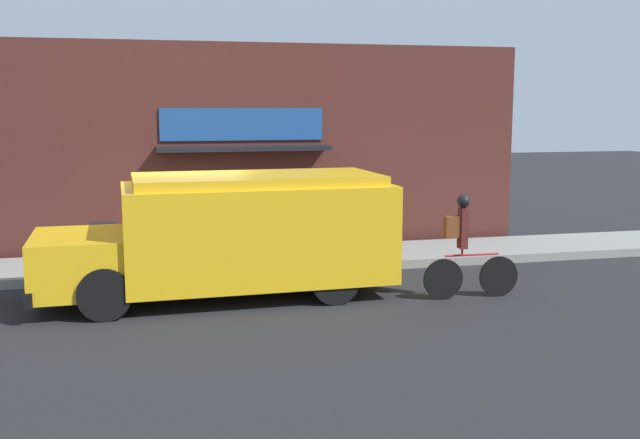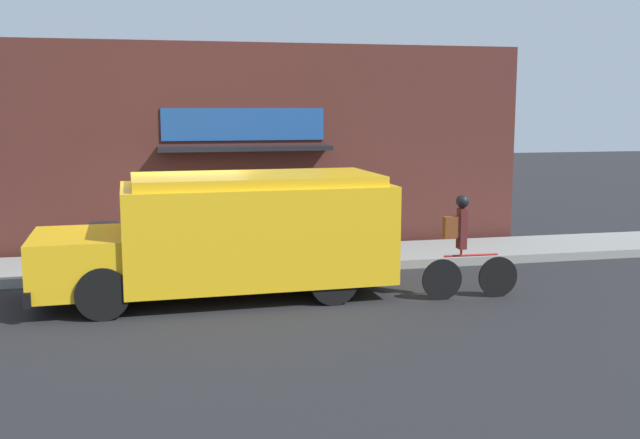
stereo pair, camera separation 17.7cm
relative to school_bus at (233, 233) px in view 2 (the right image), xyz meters
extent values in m
plane|color=#232326|center=(-0.87, 1.40, -1.10)|extent=(70.00, 70.00, 0.00)
cube|color=gray|center=(-0.87, 2.45, -1.01)|extent=(28.00, 2.11, 0.18)
cube|color=#4C231E|center=(-0.87, 3.83, 1.21)|extent=(15.94, 0.18, 4.61)
cube|color=#1E4C93|center=(0.68, 3.72, 1.76)|extent=(3.53, 0.05, 0.70)
cube|color=black|center=(0.68, 3.43, 1.25)|extent=(3.71, 0.61, 0.10)
cube|color=yellow|center=(0.40, 0.01, 0.01)|extent=(4.53, 2.30, 1.64)
cube|color=yellow|center=(-2.54, -0.08, -0.36)|extent=(1.49, 2.04, 0.90)
cube|color=yellow|center=(0.40, 0.01, 0.92)|extent=(4.16, 2.12, 0.16)
cube|color=black|center=(-3.22, -0.10, -0.71)|extent=(0.18, 2.13, 0.24)
cube|color=red|center=(-0.86, 1.31, 0.10)|extent=(0.04, 0.44, 0.44)
cylinder|color=black|center=(-2.17, 0.86, -0.69)|extent=(0.83, 0.28, 0.82)
cylinder|color=black|center=(-2.11, -0.99, -0.69)|extent=(0.83, 0.28, 0.82)
cylinder|color=black|center=(1.49, 0.97, -0.69)|extent=(0.83, 0.28, 0.82)
cylinder|color=black|center=(1.54, -0.88, -0.69)|extent=(0.83, 0.28, 0.82)
cylinder|color=black|center=(4.41, -1.06, -0.75)|extent=(0.70, 0.05, 0.70)
cylinder|color=black|center=(3.40, -1.04, -0.75)|extent=(0.70, 0.05, 0.70)
cylinder|color=red|center=(3.91, -1.05, -0.35)|extent=(0.96, 0.05, 0.04)
cylinder|color=red|center=(3.73, -1.04, -0.29)|extent=(0.04, 0.04, 0.12)
cube|color=#561E1E|center=(3.73, -1.04, 0.11)|extent=(0.12, 0.20, 0.68)
sphere|color=black|center=(3.73, -1.04, 0.57)|extent=(0.22, 0.22, 0.22)
cube|color=brown|center=(3.54, -1.04, 0.14)|extent=(0.26, 0.14, 0.36)
cylinder|color=slate|center=(-2.27, 2.47, -0.54)|extent=(0.58, 0.58, 0.76)
cylinder|color=black|center=(-2.27, 2.47, -0.14)|extent=(0.60, 0.60, 0.04)
camera|label=1|loc=(-1.51, -12.53, 2.13)|focal=42.00mm
camera|label=2|loc=(-1.33, -12.57, 2.13)|focal=42.00mm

